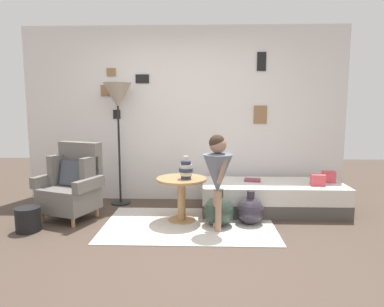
{
  "coord_description": "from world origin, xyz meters",
  "views": [
    {
      "loc": [
        0.29,
        -3.3,
        1.45
      ],
      "look_at": [
        0.15,
        0.95,
        0.85
      ],
      "focal_mm": 32.35,
      "sensor_mm": 36.0,
      "label": 1
    }
  ],
  "objects_px": {
    "demijohn_far": "(250,210)",
    "book_on_daybed": "(252,180)",
    "side_table": "(182,190)",
    "floor_lamp": "(118,100)",
    "person_child": "(218,170)",
    "demijohn_near": "(219,211)",
    "armchair": "(73,184)",
    "daybed": "(272,197)",
    "vase_striped": "(186,169)",
    "magazine_basket": "(28,219)"
  },
  "relations": [
    {
      "from": "daybed",
      "to": "floor_lamp",
      "type": "height_order",
      "value": "floor_lamp"
    },
    {
      "from": "daybed",
      "to": "vase_striped",
      "type": "bearing_deg",
      "value": -156.94
    },
    {
      "from": "side_table",
      "to": "person_child",
      "type": "distance_m",
      "value": 0.63
    },
    {
      "from": "person_child",
      "to": "magazine_basket",
      "type": "relative_size",
      "value": 4.0
    },
    {
      "from": "person_child",
      "to": "demijohn_far",
      "type": "bearing_deg",
      "value": 29.92
    },
    {
      "from": "magazine_basket",
      "to": "daybed",
      "type": "bearing_deg",
      "value": 16.02
    },
    {
      "from": "armchair",
      "to": "vase_striped",
      "type": "relative_size",
      "value": 3.42
    },
    {
      "from": "floor_lamp",
      "to": "magazine_basket",
      "type": "height_order",
      "value": "floor_lamp"
    },
    {
      "from": "side_table",
      "to": "floor_lamp",
      "type": "distance_m",
      "value": 1.65
    },
    {
      "from": "magazine_basket",
      "to": "side_table",
      "type": "bearing_deg",
      "value": 13.25
    },
    {
      "from": "person_child",
      "to": "demijohn_near",
      "type": "height_order",
      "value": "person_child"
    },
    {
      "from": "person_child",
      "to": "demijohn_near",
      "type": "relative_size",
      "value": 2.48
    },
    {
      "from": "demijohn_near",
      "to": "side_table",
      "type": "bearing_deg",
      "value": 160.18
    },
    {
      "from": "floor_lamp",
      "to": "demijohn_far",
      "type": "height_order",
      "value": "floor_lamp"
    },
    {
      "from": "book_on_daybed",
      "to": "armchair",
      "type": "bearing_deg",
      "value": -169.31
    },
    {
      "from": "side_table",
      "to": "book_on_daybed",
      "type": "bearing_deg",
      "value": 29.04
    },
    {
      "from": "side_table",
      "to": "magazine_basket",
      "type": "height_order",
      "value": "side_table"
    },
    {
      "from": "demijohn_near",
      "to": "magazine_basket",
      "type": "bearing_deg",
      "value": -173.62
    },
    {
      "from": "armchair",
      "to": "demijohn_near",
      "type": "distance_m",
      "value": 1.89
    },
    {
      "from": "side_table",
      "to": "demijohn_near",
      "type": "bearing_deg",
      "value": -19.82
    },
    {
      "from": "demijohn_far",
      "to": "book_on_daybed",
      "type": "bearing_deg",
      "value": 80.29
    },
    {
      "from": "armchair",
      "to": "daybed",
      "type": "relative_size",
      "value": 0.51
    },
    {
      "from": "side_table",
      "to": "armchair",
      "type": "bearing_deg",
      "value": 176.52
    },
    {
      "from": "side_table",
      "to": "demijohn_far",
      "type": "xyz_separation_m",
      "value": [
        0.85,
        -0.09,
        -0.23
      ]
    },
    {
      "from": "demijohn_far",
      "to": "vase_striped",
      "type": "bearing_deg",
      "value": 177.32
    },
    {
      "from": "side_table",
      "to": "magazine_basket",
      "type": "bearing_deg",
      "value": -166.75
    },
    {
      "from": "demijohn_near",
      "to": "demijohn_far",
      "type": "bearing_deg",
      "value": 11.01
    },
    {
      "from": "armchair",
      "to": "demijohn_far",
      "type": "xyz_separation_m",
      "value": [
        2.25,
        -0.17,
        -0.27
      ]
    },
    {
      "from": "armchair",
      "to": "vase_striped",
      "type": "bearing_deg",
      "value": -5.41
    },
    {
      "from": "demijohn_near",
      "to": "person_child",
      "type": "bearing_deg",
      "value": -99.04
    },
    {
      "from": "daybed",
      "to": "book_on_daybed",
      "type": "xyz_separation_m",
      "value": [
        -0.26,
        0.09,
        0.22
      ]
    },
    {
      "from": "book_on_daybed",
      "to": "demijohn_near",
      "type": "xyz_separation_m",
      "value": [
        -0.49,
        -0.69,
        -0.23
      ]
    },
    {
      "from": "demijohn_near",
      "to": "demijohn_far",
      "type": "xyz_separation_m",
      "value": [
        0.39,
        0.08,
        -0.02
      ]
    },
    {
      "from": "side_table",
      "to": "person_child",
      "type": "bearing_deg",
      "value": -37.18
    },
    {
      "from": "daybed",
      "to": "vase_striped",
      "type": "distance_m",
      "value": 1.34
    },
    {
      "from": "vase_striped",
      "to": "demijohn_near",
      "type": "relative_size",
      "value": 0.63
    },
    {
      "from": "floor_lamp",
      "to": "demijohn_far",
      "type": "relative_size",
      "value": 4.22
    },
    {
      "from": "person_child",
      "to": "magazine_basket",
      "type": "xyz_separation_m",
      "value": [
        -2.18,
        -0.08,
        -0.58
      ]
    },
    {
      "from": "vase_striped",
      "to": "demijohn_near",
      "type": "bearing_deg",
      "value": -15.7
    },
    {
      "from": "daybed",
      "to": "person_child",
      "type": "xyz_separation_m",
      "value": [
        -0.78,
        -0.77,
        0.52
      ]
    },
    {
      "from": "person_child",
      "to": "demijohn_far",
      "type": "height_order",
      "value": "person_child"
    },
    {
      "from": "daybed",
      "to": "demijohn_far",
      "type": "xyz_separation_m",
      "value": [
        -0.36,
        -0.53,
        -0.03
      ]
    },
    {
      "from": "demijohn_near",
      "to": "book_on_daybed",
      "type": "bearing_deg",
      "value": 54.55
    },
    {
      "from": "vase_striped",
      "to": "floor_lamp",
      "type": "bearing_deg",
      "value": 141.74
    },
    {
      "from": "demijohn_near",
      "to": "daybed",
      "type": "bearing_deg",
      "value": 38.73
    },
    {
      "from": "vase_striped",
      "to": "person_child",
      "type": "height_order",
      "value": "person_child"
    },
    {
      "from": "person_child",
      "to": "armchair",
      "type": "bearing_deg",
      "value": 167.28
    },
    {
      "from": "floor_lamp",
      "to": "magazine_basket",
      "type": "relative_size",
      "value": 6.29
    },
    {
      "from": "armchair",
      "to": "book_on_daybed",
      "type": "relative_size",
      "value": 4.41
    },
    {
      "from": "book_on_daybed",
      "to": "demijohn_near",
      "type": "height_order",
      "value": "demijohn_near"
    }
  ]
}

